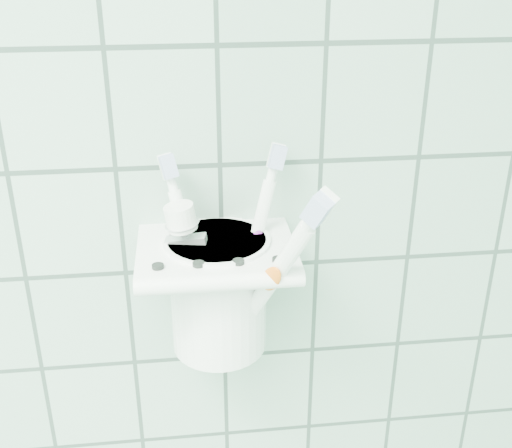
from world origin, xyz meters
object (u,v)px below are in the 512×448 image
Objects in this scene: holder_bracket at (216,254)px; toothbrush_blue at (230,250)px; cup at (218,290)px; toothpaste_tube at (204,262)px; toothbrush_pink at (216,260)px; toothbrush_orange at (233,231)px.

holder_bracket is 0.01m from toothbrush_blue.
holder_bracket is 0.73× the size of toothbrush_blue.
toothpaste_tube reaches higher than cup.
toothbrush_orange is (0.02, 0.02, 0.02)m from toothbrush_pink.
toothbrush_orange reaches higher than cup.
toothbrush_pink is at bearing -54.82° from toothpaste_tube.
toothbrush_pink is (-0.00, -0.02, 0.00)m from holder_bracket.
cup is 0.05m from toothbrush_blue.
holder_bracket is at bearing 65.70° from toothbrush_pink.
cup is at bearing 63.89° from toothbrush_pink.
cup is 0.06m from toothbrush_orange.
toothbrush_blue reaches higher than toothpaste_tube.
cup is (0.00, 0.00, -0.04)m from holder_bracket.
holder_bracket is at bearing 163.78° from toothbrush_blue.
holder_bracket is 0.02m from toothbrush_pink.
toothpaste_tube is (-0.01, 0.02, -0.01)m from toothbrush_pink.
toothbrush_pink is (-0.00, -0.02, 0.04)m from cup.
holder_bracket is 0.75× the size of toothbrush_pink.
cup is 0.59× the size of toothbrush_blue.
toothpaste_tube is (-0.03, 0.00, -0.03)m from toothbrush_orange.
toothbrush_blue reaches higher than holder_bracket.
cup is at bearing -151.11° from toothbrush_orange.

